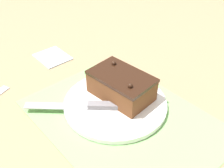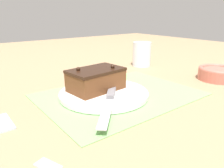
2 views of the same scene
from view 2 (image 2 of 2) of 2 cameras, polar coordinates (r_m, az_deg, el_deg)
name	(u,v)px [view 2 (image 2 of 2)]	position (r m, az deg, el deg)	size (l,w,h in m)	color
ground_plane	(119,95)	(0.66, 1.95, -2.82)	(3.00, 3.00, 0.00)	#9E7F5B
placemat_woven	(119,94)	(0.66, 1.95, -2.66)	(0.46, 0.34, 0.00)	#7AB266
cake_plate	(104,93)	(0.65, -2.13, -2.47)	(0.26, 0.26, 0.01)	white
chocolate_cake	(96,79)	(0.65, -4.17, 1.22)	(0.17, 0.11, 0.07)	brown
serving_knife	(110,99)	(0.57, -0.60, -3.92)	(0.17, 0.18, 0.01)	slate
drinking_glass	(142,54)	(1.02, 7.77, 7.75)	(0.08, 0.08, 0.11)	white
small_bowl	(218,73)	(0.89, 25.85, 2.61)	(0.14, 0.14, 0.05)	#C66656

